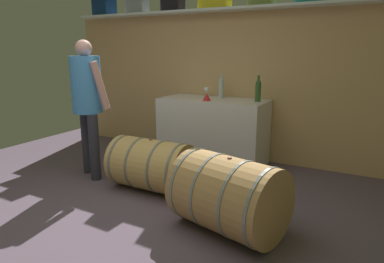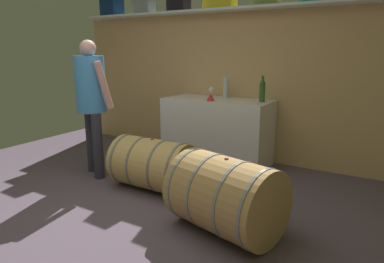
{
  "view_description": "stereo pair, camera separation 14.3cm",
  "coord_description": "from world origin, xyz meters",
  "px_view_note": "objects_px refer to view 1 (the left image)",
  "views": [
    {
      "loc": [
        2.06,
        -2.07,
        1.54
      ],
      "look_at": [
        0.5,
        0.84,
        0.75
      ],
      "focal_mm": 31.89,
      "sensor_mm": 36.0,
      "label": 1
    },
    {
      "loc": [
        2.19,
        -2.0,
        1.54
      ],
      "look_at": [
        0.5,
        0.84,
        0.75
      ],
      "focal_mm": 31.89,
      "sensor_mm": 36.0,
      "label": 2
    }
  ],
  "objects_px": {
    "red_funnel": "(207,97)",
    "wine_barrel_near": "(151,165)",
    "toolcase_navy": "(104,7)",
    "wine_barrel_far": "(229,195)",
    "wine_glass": "(206,90)",
    "wine_bottle_green": "(258,90)",
    "work_cabinet": "(213,131)",
    "toolcase_grey": "(137,7)",
    "winemaker_pouring": "(87,95)",
    "wine_bottle_clear": "(221,87)",
    "toolcase_black": "(173,1)"
  },
  "relations": [
    {
      "from": "wine_bottle_green",
      "to": "toolcase_black",
      "type": "bearing_deg",
      "value": 172.06
    },
    {
      "from": "toolcase_navy",
      "to": "wine_bottle_clear",
      "type": "height_order",
      "value": "toolcase_navy"
    },
    {
      "from": "toolcase_navy",
      "to": "toolcase_black",
      "type": "bearing_deg",
      "value": 1.9
    },
    {
      "from": "toolcase_grey",
      "to": "winemaker_pouring",
      "type": "xyz_separation_m",
      "value": [
        0.34,
        -1.49,
        -1.17
      ]
    },
    {
      "from": "work_cabinet",
      "to": "wine_glass",
      "type": "xyz_separation_m",
      "value": [
        -0.19,
        0.16,
        0.55
      ]
    },
    {
      "from": "wine_bottle_clear",
      "to": "wine_barrel_far",
      "type": "xyz_separation_m",
      "value": [
        0.88,
        -1.83,
        -0.71
      ]
    },
    {
      "from": "toolcase_grey",
      "to": "wine_bottle_green",
      "type": "bearing_deg",
      "value": -6.86
    },
    {
      "from": "red_funnel",
      "to": "wine_glass",
      "type": "bearing_deg",
      "value": 116.57
    },
    {
      "from": "toolcase_navy",
      "to": "red_funnel",
      "type": "distance_m",
      "value": 2.48
    },
    {
      "from": "toolcase_navy",
      "to": "wine_barrel_far",
      "type": "bearing_deg",
      "value": -30.81
    },
    {
      "from": "toolcase_navy",
      "to": "work_cabinet",
      "type": "xyz_separation_m",
      "value": [
        2.09,
        -0.25,
        -1.78
      ]
    },
    {
      "from": "red_funnel",
      "to": "wine_barrel_far",
      "type": "distance_m",
      "value": 1.88
    },
    {
      "from": "toolcase_grey",
      "to": "winemaker_pouring",
      "type": "relative_size",
      "value": 0.19
    },
    {
      "from": "wine_barrel_far",
      "to": "wine_barrel_near",
      "type": "bearing_deg",
      "value": 172.63
    },
    {
      "from": "wine_barrel_near",
      "to": "toolcase_black",
      "type": "bearing_deg",
      "value": 112.54
    },
    {
      "from": "toolcase_grey",
      "to": "wine_bottle_green",
      "type": "distance_m",
      "value": 2.35
    },
    {
      "from": "toolcase_grey",
      "to": "winemaker_pouring",
      "type": "height_order",
      "value": "toolcase_grey"
    },
    {
      "from": "toolcase_black",
      "to": "wine_barrel_far",
      "type": "xyz_separation_m",
      "value": [
        1.71,
        -1.94,
        -1.9
      ]
    },
    {
      "from": "work_cabinet",
      "to": "wine_bottle_clear",
      "type": "xyz_separation_m",
      "value": [
        0.05,
        0.14,
        0.6
      ]
    },
    {
      "from": "wine_barrel_far",
      "to": "work_cabinet",
      "type": "bearing_deg",
      "value": 133.21
    },
    {
      "from": "wine_barrel_far",
      "to": "wine_bottle_clear",
      "type": "bearing_deg",
      "value": 130.09
    },
    {
      "from": "wine_bottle_green",
      "to": "red_funnel",
      "type": "relative_size",
      "value": 3.07
    },
    {
      "from": "toolcase_black",
      "to": "work_cabinet",
      "type": "bearing_deg",
      "value": -15.63
    },
    {
      "from": "toolcase_black",
      "to": "winemaker_pouring",
      "type": "xyz_separation_m",
      "value": [
        -0.31,
        -1.49,
        -1.21
      ]
    },
    {
      "from": "wine_barrel_far",
      "to": "toolcase_navy",
      "type": "bearing_deg",
      "value": 161.69
    },
    {
      "from": "toolcase_navy",
      "to": "toolcase_black",
      "type": "height_order",
      "value": "toolcase_black"
    },
    {
      "from": "toolcase_navy",
      "to": "wine_barrel_far",
      "type": "height_order",
      "value": "toolcase_navy"
    },
    {
      "from": "work_cabinet",
      "to": "wine_glass",
      "type": "height_order",
      "value": "wine_glass"
    },
    {
      "from": "wine_bottle_green",
      "to": "winemaker_pouring",
      "type": "height_order",
      "value": "winemaker_pouring"
    },
    {
      "from": "winemaker_pouring",
      "to": "toolcase_grey",
      "type": "bearing_deg",
      "value": 130.78
    },
    {
      "from": "red_funnel",
      "to": "wine_barrel_far",
      "type": "relative_size",
      "value": 0.11
    },
    {
      "from": "red_funnel",
      "to": "wine_barrel_near",
      "type": "height_order",
      "value": "red_funnel"
    },
    {
      "from": "wine_glass",
      "to": "wine_barrel_near",
      "type": "relative_size",
      "value": 0.16
    },
    {
      "from": "wine_barrel_far",
      "to": "toolcase_black",
      "type": "bearing_deg",
      "value": 145.9
    },
    {
      "from": "toolcase_navy",
      "to": "wine_glass",
      "type": "distance_m",
      "value": 2.27
    },
    {
      "from": "wine_glass",
      "to": "red_funnel",
      "type": "height_order",
      "value": "wine_glass"
    },
    {
      "from": "toolcase_grey",
      "to": "winemaker_pouring",
      "type": "bearing_deg",
      "value": -78.68
    },
    {
      "from": "work_cabinet",
      "to": "wine_glass",
      "type": "distance_m",
      "value": 0.6
    },
    {
      "from": "wine_bottle_green",
      "to": "wine_barrel_far",
      "type": "bearing_deg",
      "value": -79.49
    },
    {
      "from": "toolcase_black",
      "to": "red_funnel",
      "type": "distance_m",
      "value": 1.57
    },
    {
      "from": "work_cabinet",
      "to": "wine_bottle_green",
      "type": "distance_m",
      "value": 0.85
    },
    {
      "from": "toolcase_grey",
      "to": "red_funnel",
      "type": "relative_size",
      "value": 2.92
    },
    {
      "from": "toolcase_navy",
      "to": "wine_glass",
      "type": "xyz_separation_m",
      "value": [
        1.9,
        -0.09,
        -1.23
      ]
    },
    {
      "from": "wine_bottle_green",
      "to": "wine_barrel_near",
      "type": "relative_size",
      "value": 0.37
    },
    {
      "from": "wine_bottle_green",
      "to": "wine_barrel_near",
      "type": "height_order",
      "value": "wine_bottle_green"
    },
    {
      "from": "wine_bottle_green",
      "to": "wine_glass",
      "type": "xyz_separation_m",
      "value": [
        -0.79,
        0.1,
        -0.05
      ]
    },
    {
      "from": "work_cabinet",
      "to": "toolcase_black",
      "type": "bearing_deg",
      "value": 162.41
    },
    {
      "from": "toolcase_navy",
      "to": "work_cabinet",
      "type": "height_order",
      "value": "toolcase_navy"
    },
    {
      "from": "toolcase_navy",
      "to": "red_funnel",
      "type": "xyz_separation_m",
      "value": [
        2.07,
        -0.43,
        -1.29
      ]
    },
    {
      "from": "toolcase_navy",
      "to": "winemaker_pouring",
      "type": "height_order",
      "value": "toolcase_navy"
    }
  ]
}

